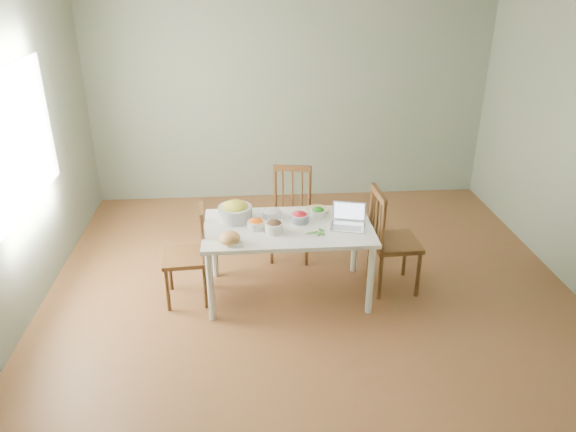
{
  "coord_description": "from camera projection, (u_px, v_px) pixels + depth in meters",
  "views": [
    {
      "loc": [
        -0.55,
        -4.28,
        2.87
      ],
      "look_at": [
        -0.21,
        0.09,
        0.81
      ],
      "focal_mm": 34.01,
      "sensor_mm": 36.0,
      "label": 1
    }
  ],
  "objects": [
    {
      "name": "bowl_redpep",
      "position": [
        300.0,
        217.0,
        4.95
      ],
      "size": [
        0.18,
        0.18,
        0.1
      ],
      "primitive_type": null,
      "rotation": [
        0.0,
        0.0,
        -0.06
      ],
      "color": "red",
      "rests_on": "dining_table"
    },
    {
      "name": "chair_right",
      "position": [
        395.0,
        240.0,
        5.08
      ],
      "size": [
        0.45,
        0.47,
        1.01
      ],
      "primitive_type": null,
      "rotation": [
        0.0,
        0.0,
        1.62
      ],
      "color": "#432B11",
      "rests_on": "floor"
    },
    {
      "name": "bowl_squash",
      "position": [
        235.0,
        211.0,
        4.97
      ],
      "size": [
        0.37,
        0.37,
        0.18
      ],
      "primitive_type": null,
      "rotation": [
        0.0,
        0.0,
        0.25
      ],
      "color": "gold",
      "rests_on": "dining_table"
    },
    {
      "name": "flatbread",
      "position": [
        317.0,
        210.0,
        5.18
      ],
      "size": [
        0.23,
        0.23,
        0.02
      ],
      "primitive_type": "cylinder",
      "rotation": [
        0.0,
        0.0,
        -0.03
      ],
      "color": "tan",
      "rests_on": "dining_table"
    },
    {
      "name": "wall_front",
      "position": [
        386.0,
        358.0,
        2.29
      ],
      "size": [
        5.0,
        0.0,
        2.7
      ],
      "primitive_type": "cube",
      "color": "gray",
      "rests_on": "ground"
    },
    {
      "name": "bowl_mushroom",
      "position": [
        274.0,
        226.0,
        4.76
      ],
      "size": [
        0.21,
        0.21,
        0.11
      ],
      "primitive_type": null,
      "rotation": [
        0.0,
        0.0,
        0.31
      ],
      "color": "#48321D",
      "rests_on": "dining_table"
    },
    {
      "name": "chair_far",
      "position": [
        291.0,
        215.0,
        5.64
      ],
      "size": [
        0.49,
        0.48,
        0.96
      ],
      "primitive_type": null,
      "rotation": [
        0.0,
        0.0,
        -0.18
      ],
      "color": "#432B11",
      "rests_on": "floor"
    },
    {
      "name": "bowl_broccoli",
      "position": [
        318.0,
        212.0,
        5.05
      ],
      "size": [
        0.15,
        0.15,
        0.09
      ],
      "primitive_type": null,
      "rotation": [
        0.0,
        0.0,
        -0.07
      ],
      "color": "#105D10",
      "rests_on": "dining_table"
    },
    {
      "name": "bowl_carrot",
      "position": [
        256.0,
        224.0,
        4.83
      ],
      "size": [
        0.16,
        0.16,
        0.09
      ],
      "primitive_type": null,
      "rotation": [
        0.0,
        0.0,
        0.03
      ],
      "color": "orange",
      "rests_on": "dining_table"
    },
    {
      "name": "butter_stick",
      "position": [
        235.0,
        245.0,
        4.53
      ],
      "size": [
        0.12,
        0.04,
        0.03
      ],
      "primitive_type": "cube",
      "rotation": [
        0.0,
        0.0,
        -0.09
      ],
      "color": "silver",
      "rests_on": "dining_table"
    },
    {
      "name": "wall_left",
      "position": [
        6.0,
        169.0,
        4.38
      ],
      "size": [
        0.0,
        5.0,
        2.7
      ],
      "primitive_type": "cube",
      "color": "gray",
      "rests_on": "ground"
    },
    {
      "name": "bread_boule",
      "position": [
        230.0,
        238.0,
        4.56
      ],
      "size": [
        0.21,
        0.21,
        0.11
      ],
      "primitive_type": "ellipsoid",
      "rotation": [
        0.0,
        0.0,
        0.25
      ],
      "color": "tan",
      "rests_on": "dining_table"
    },
    {
      "name": "basil_bunch",
      "position": [
        316.0,
        232.0,
        4.76
      ],
      "size": [
        0.19,
        0.19,
        0.02
      ],
      "primitive_type": null,
      "color": "#26551A",
      "rests_on": "dining_table"
    },
    {
      "name": "bowl_onion",
      "position": [
        272.0,
        213.0,
        5.03
      ],
      "size": [
        0.23,
        0.23,
        0.09
      ],
      "primitive_type": null,
      "rotation": [
        0.0,
        0.0,
        -0.4
      ],
      "color": "silver",
      "rests_on": "dining_table"
    },
    {
      "name": "chair_left",
      "position": [
        185.0,
        255.0,
        4.91
      ],
      "size": [
        0.41,
        0.43,
        0.93
      ],
      "primitive_type": null,
      "rotation": [
        0.0,
        0.0,
        -1.51
      ],
      "color": "#432B11",
      "rests_on": "floor"
    },
    {
      "name": "window_left",
      "position": [
        18.0,
        140.0,
        4.59
      ],
      "size": [
        0.04,
        1.6,
        1.2
      ],
      "primitive_type": "cube",
      "color": "white",
      "rests_on": "ground"
    },
    {
      "name": "floor",
      "position": [
        311.0,
        297.0,
        5.12
      ],
      "size": [
        5.0,
        5.0,
        0.0
      ],
      "primitive_type": "cube",
      "color": "brown",
      "rests_on": "ground"
    },
    {
      "name": "dining_table",
      "position": [
        288.0,
        260.0,
        5.04
      ],
      "size": [
        1.51,
        0.85,
        0.71
      ],
      "primitive_type": null,
      "color": "white",
      "rests_on": "floor"
    },
    {
      "name": "laptop",
      "position": [
        348.0,
        217.0,
        4.82
      ],
      "size": [
        0.35,
        0.31,
        0.21
      ],
      "primitive_type": null,
      "rotation": [
        0.0,
        0.0,
        -0.26
      ],
      "color": "silver",
      "rests_on": "dining_table"
    },
    {
      "name": "wall_back",
      "position": [
        290.0,
        95.0,
        6.81
      ],
      "size": [
        5.0,
        0.0,
        2.7
      ],
      "primitive_type": "cube",
      "color": "gray",
      "rests_on": "ground"
    }
  ]
}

